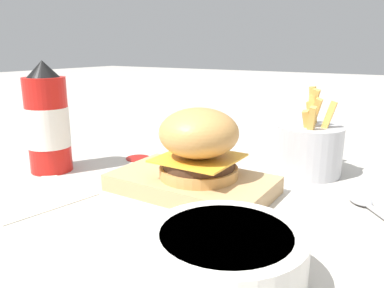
# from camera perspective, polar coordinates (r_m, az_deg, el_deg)

# --- Properties ---
(ground_plane) EXTENTS (6.00, 6.00, 0.00)m
(ground_plane) POSITION_cam_1_polar(r_m,az_deg,el_deg) (0.52, -2.33, -10.26)
(ground_plane) COLOR #B7B2A8
(serving_board) EXTENTS (0.24, 0.14, 0.03)m
(serving_board) POSITION_cam_1_polar(r_m,az_deg,el_deg) (0.58, 0.00, -6.05)
(serving_board) COLOR tan
(serving_board) RESTS_ON ground_plane
(burger) EXTENTS (0.12, 0.12, 0.11)m
(burger) POSITION_cam_1_polar(r_m,az_deg,el_deg) (0.55, 1.04, 0.20)
(burger) COLOR tan
(burger) RESTS_ON serving_board
(ketchup_bottle) EXTENTS (0.07, 0.07, 0.20)m
(ketchup_bottle) POSITION_cam_1_polar(r_m,az_deg,el_deg) (0.71, -21.12, 3.11)
(ketchup_bottle) COLOR red
(ketchup_bottle) RESTS_ON ground_plane
(fries_basket) EXTENTS (0.11, 0.11, 0.15)m
(fries_basket) POSITION_cam_1_polar(r_m,az_deg,el_deg) (0.68, 17.44, -0.62)
(fries_basket) COLOR #B7B7BC
(fries_basket) RESTS_ON ground_plane
(side_bowl) EXTENTS (0.15, 0.15, 0.05)m
(side_bowl) POSITION_cam_1_polar(r_m,az_deg,el_deg) (0.36, 5.10, -16.78)
(side_bowl) COLOR silver
(side_bowl) RESTS_ON ground_plane
(spoon) EXTENTS (0.13, 0.15, 0.01)m
(spoon) POSITION_cam_1_polar(r_m,az_deg,el_deg) (0.57, 25.81, -8.83)
(spoon) COLOR #B2B2B7
(spoon) RESTS_ON ground_plane
(ketchup_puddle) EXTENTS (0.05, 0.05, 0.00)m
(ketchup_puddle) POSITION_cam_1_polar(r_m,az_deg,el_deg) (0.76, -8.19, -2.09)
(ketchup_puddle) COLOR #9E140F
(ketchup_puddle) RESTS_ON ground_plane
(parchment_square) EXTENTS (0.16, 0.16, 0.00)m
(parchment_square) POSITION_cam_1_polar(r_m,az_deg,el_deg) (0.61, -23.20, -7.17)
(parchment_square) COLOR beige
(parchment_square) RESTS_ON ground_plane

